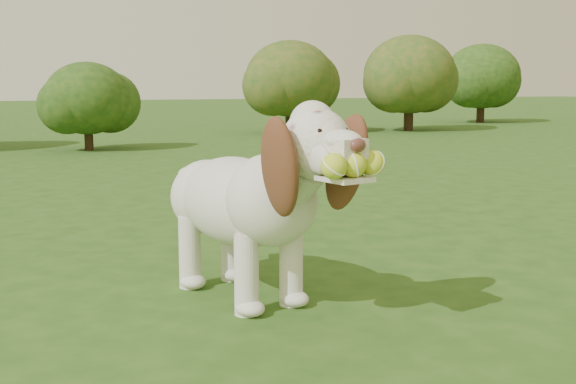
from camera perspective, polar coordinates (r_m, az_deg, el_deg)
name	(u,v)px	position (r m, az deg, el deg)	size (l,w,h in m)	color
ground	(121,285)	(3.38, -13.02, -7.18)	(80.00, 80.00, 0.00)	#224714
dog	(251,196)	(2.96, -2.94, -0.28)	(0.62, 1.29, 0.85)	silver
shrub_d	(290,79)	(13.48, 0.15, 8.94)	(1.65, 1.65, 1.71)	#382314
shrub_h	(482,76)	(17.90, 15.07, 8.81)	(1.79, 1.79, 1.85)	#382314
shrub_c	(87,98)	(10.33, -15.58, 7.14)	(1.17, 1.17, 1.21)	#382314
shrub_f	(410,75)	(14.43, 9.58, 9.14)	(1.79, 1.79, 1.86)	#382314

